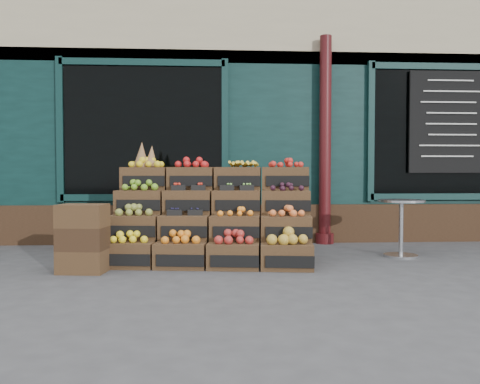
{
  "coord_description": "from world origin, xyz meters",
  "views": [
    {
      "loc": [
        -0.54,
        -5.11,
        1.05
      ],
      "look_at": [
        -0.2,
        0.7,
        0.85
      ],
      "focal_mm": 35.0,
      "sensor_mm": 36.0,
      "label": 1
    }
  ],
  "objects": [
    {
      "name": "spare_crates",
      "position": [
        -1.95,
        0.04,
        0.37
      ],
      "size": [
        0.53,
        0.4,
        0.74
      ],
      "rotation": [
        0.0,
        0.0,
        -0.12
      ],
      "color": "#462F1B",
      "rests_on": "ground"
    },
    {
      "name": "shop_facade",
      "position": [
        0.0,
        5.11,
        2.4
      ],
      "size": [
        12.0,
        6.24,
        4.8
      ],
      "color": "black",
      "rests_on": "ground"
    },
    {
      "name": "shopkeeper",
      "position": [
        -1.18,
        2.96,
        0.89
      ],
      "size": [
        0.7,
        0.5,
        1.78
      ],
      "primitive_type": "imported",
      "rotation": [
        0.0,
        0.0,
        3.27
      ],
      "color": "#1D6627",
      "rests_on": "ground"
    },
    {
      "name": "bistro_table",
      "position": [
        1.9,
        0.79,
        0.46
      ],
      "size": [
        0.59,
        0.59,
        0.74
      ],
      "rotation": [
        0.0,
        0.0,
        0.09
      ],
      "color": "#AEB1B5",
      "rests_on": "ground"
    },
    {
      "name": "crate_display",
      "position": [
        -0.55,
        0.7,
        0.46
      ],
      "size": [
        2.51,
        1.44,
        1.5
      ],
      "rotation": [
        0.0,
        0.0,
        -0.12
      ],
      "color": "#462F1B",
      "rests_on": "ground"
    },
    {
      "name": "ground",
      "position": [
        0.0,
        0.0,
        0.0
      ],
      "size": [
        60.0,
        60.0,
        0.0
      ],
      "primitive_type": "plane",
      "color": "#414144",
      "rests_on": "ground"
    }
  ]
}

